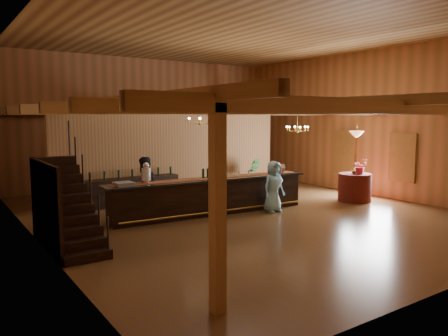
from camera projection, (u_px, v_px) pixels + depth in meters
floor at (242, 212)px, 13.76m from camera, size 14.00×14.00×0.00m
ceiling at (242, 33)px, 13.12m from camera, size 14.00×14.00×0.00m
wall_back at (148, 122)px, 19.20m from camera, size 12.00×0.10×5.50m
wall_left at (34, 127)px, 10.10m from camera, size 0.10×14.00×5.50m
wall_right at (368, 123)px, 16.77m from camera, size 0.10×14.00×5.50m
beam_grid at (233, 109)px, 13.80m from camera, size 11.90×13.90×0.39m
support_posts at (252, 163)px, 13.16m from camera, size 9.20×10.20×3.20m
partition_wall at (175, 156)px, 16.18m from camera, size 9.00×0.18×3.10m
window_right_front at (403, 157)px, 15.57m from camera, size 0.12×1.05×1.75m
window_right_back at (345, 153)px, 17.71m from camera, size 0.12×1.05×1.75m
staircase at (70, 204)px, 10.01m from camera, size 1.00×2.80×2.00m
backroom_boxes at (157, 177)px, 18.06m from camera, size 4.10×0.60×1.10m
tasting_bar at (211, 196)px, 13.47m from camera, size 6.72×1.27×1.13m
beverage_dispenser at (146, 173)px, 12.38m from camera, size 0.26×0.26×0.60m
glass_rack_tray at (124, 184)px, 11.97m from camera, size 0.50×0.50×0.10m
raffle_drum at (280, 168)px, 14.66m from camera, size 0.34×0.24×0.30m
bar_bottle_0 at (203, 173)px, 13.40m from camera, size 0.07×0.07×0.30m
bar_bottle_1 at (208, 173)px, 13.48m from camera, size 0.07×0.07×0.30m
bar_bottle_2 at (216, 173)px, 13.63m from camera, size 0.07×0.07×0.30m
backbar_shelf at (133, 191)px, 14.99m from camera, size 3.34×0.63×0.93m
round_table at (355, 187)px, 15.51m from camera, size 1.15×1.15×0.99m
chandelier_left at (200, 120)px, 13.60m from camera, size 0.80×0.80×0.46m
chandelier_right at (297, 128)px, 15.46m from camera, size 0.80×0.80×0.77m
pendant_lamp at (357, 134)px, 15.29m from camera, size 0.52×0.52×0.90m
bartender at (212, 186)px, 14.32m from camera, size 0.56×0.40×1.46m
staff_second at (144, 188)px, 12.90m from camera, size 1.01×0.86×1.83m
guest at (274, 186)px, 13.75m from camera, size 0.83×0.57×1.62m
floor_plant at (252, 175)px, 17.44m from camera, size 0.89×0.79×1.36m
table_flowers at (360, 166)px, 15.34m from camera, size 0.59×0.55×0.54m
table_vase at (354, 170)px, 15.42m from camera, size 0.19×0.19×0.30m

